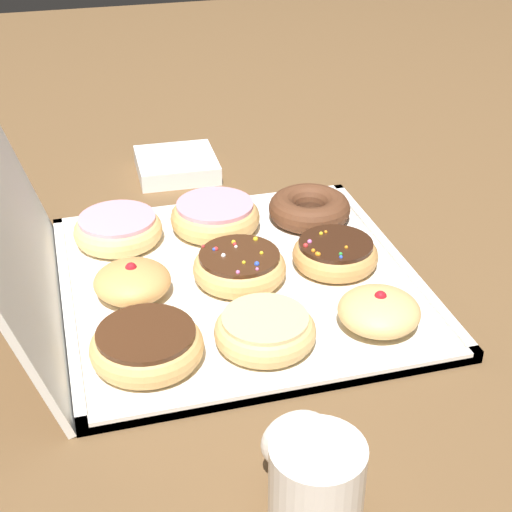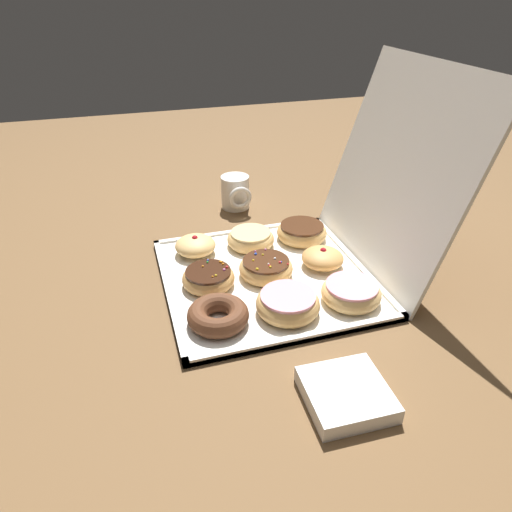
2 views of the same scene
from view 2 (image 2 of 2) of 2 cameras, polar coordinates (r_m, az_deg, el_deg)
name	(u,v)px [view 2 (image 2 of 2)]	position (r m, az deg, el deg)	size (l,w,h in m)	color
ground_plane	(266,279)	(0.98, 1.21, -2.87)	(3.00, 3.00, 0.00)	brown
donut_box	(266,277)	(0.98, 1.21, -2.61)	(0.42, 0.42, 0.01)	white
box_lid_open	(397,171)	(1.00, 16.88, 9.92)	(0.42, 0.44, 0.01)	white
jelly_filled_donut_0	(195,245)	(1.05, -7.46, 1.29)	(0.09, 0.09, 0.05)	#E5B770
sprinkle_donut_1	(208,277)	(0.94, -5.91, -2.54)	(0.11, 0.11, 0.04)	tan
chocolate_cake_ring_donut_2	(218,315)	(0.84, -4.69, -7.24)	(0.11, 0.11, 0.04)	#59331E
glazed_ring_donut_3	(251,238)	(1.07, -0.66, 2.17)	(0.11, 0.11, 0.04)	#E5B770
sprinkle_donut_4	(268,268)	(0.96, 1.54, -1.46)	(0.11, 0.11, 0.04)	tan
pink_frosted_donut_5	(288,303)	(0.86, 3.91, -5.82)	(0.12, 0.12, 0.04)	tan
chocolate_frosted_donut_6	(302,232)	(1.11, 5.64, 2.99)	(0.12, 0.12, 0.04)	tan
jelly_filled_donut_7	(323,258)	(1.01, 8.18, -0.24)	(0.09, 0.09, 0.04)	tan
pink_frosted_donut_8	(351,292)	(0.91, 11.61, -4.39)	(0.12, 0.12, 0.04)	#E5B770
coffee_mug	(236,192)	(1.27, -2.53, 7.88)	(0.10, 0.08, 0.09)	white
napkin_stack	(346,394)	(0.73, 11.01, -16.33)	(0.12, 0.12, 0.03)	white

